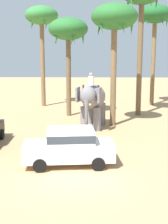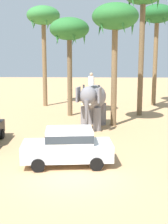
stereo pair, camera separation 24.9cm
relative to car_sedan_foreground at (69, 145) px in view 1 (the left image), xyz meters
name	(u,v)px [view 1 (the left image)]	position (x,y,z in m)	size (l,w,h in m)	color
ground_plane	(75,176)	(0.33, -1.35, -0.93)	(120.00, 120.00, 0.00)	tan
car_sedan_foreground	(69,145)	(0.00, 0.00, 0.00)	(4.25, 2.19, 1.70)	white
elephant_with_mahout	(93,100)	(1.08, 7.29, 1.06)	(2.28, 4.01, 3.88)	slate
palm_tree_behind_elephant	(155,18)	(7.21, 17.66, 7.73)	(3.20, 3.20, 9.94)	brown
palm_tree_near_hut	(114,20)	(2.55, 8.19, 6.43)	(3.20, 3.20, 8.52)	brown
palm_tree_left_of_road	(42,19)	(-3.84, 16.75, 7.54)	(3.20, 3.20, 9.73)	brown
palm_tree_far_back	(68,32)	(-0.91, 11.74, 5.96)	(3.20, 3.20, 8.02)	brown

